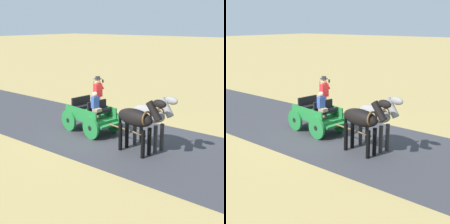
{
  "view_description": "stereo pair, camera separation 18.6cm",
  "coord_description": "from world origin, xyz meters",
  "views": [
    {
      "loc": [
        10.08,
        8.54,
        4.68
      ],
      "look_at": [
        0.03,
        0.68,
        1.1
      ],
      "focal_mm": 50.89,
      "sensor_mm": 36.0,
      "label": 1
    },
    {
      "loc": [
        9.96,
        8.69,
        4.68
      ],
      "look_at": [
        0.03,
        0.68,
        1.1
      ],
      "focal_mm": 50.89,
      "sensor_mm": 36.0,
      "label": 2
    }
  ],
  "objects": [
    {
      "name": "horse_off_side",
      "position": [
        0.87,
        2.5,
        1.32
      ],
      "size": [
        0.73,
        2.14,
        2.21
      ],
      "color": "black",
      "rests_on": "ground"
    },
    {
      "name": "horse_near_side",
      "position": [
        0.12,
        2.61,
        1.32
      ],
      "size": [
        0.87,
        2.15,
        2.21
      ],
      "color": "gray",
      "rests_on": "ground"
    },
    {
      "name": "ground_plane",
      "position": [
        0.0,
        0.0,
        0.0
      ],
      "size": [
        200.0,
        200.0,
        0.0
      ],
      "primitive_type": "plane",
      "color": "tan"
    },
    {
      "name": "road_surface",
      "position": [
        0.0,
        0.0,
        0.0
      ],
      "size": [
        5.53,
        160.0,
        0.01
      ],
      "primitive_type": "cube",
      "color": "#38383D",
      "rests_on": "ground"
    },
    {
      "name": "horse_drawn_carriage",
      "position": [
        0.04,
        -0.44,
        0.82
      ],
      "size": [
        1.76,
        4.51,
        2.5
      ],
      "color": "#1E7233",
      "rests_on": "ground"
    }
  ]
}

